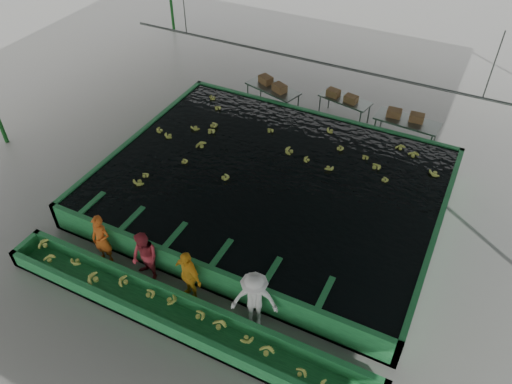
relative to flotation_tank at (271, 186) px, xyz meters
The scene contains 21 objects.
ground 1.57m from the flotation_tank, 90.00° to the right, with size 80.00×80.00×0.00m, color slate.
shed_roof 4.79m from the flotation_tank, 90.00° to the right, with size 20.00×22.00×0.04m, color slate.
shed_posts 2.54m from the flotation_tank, 90.00° to the right, with size 20.00×22.00×5.00m, color #16541C, non-canonical shape.
flotation_tank is the anchor object (origin of this frame).
tank_water 0.40m from the flotation_tank, 90.00° to the right, with size 9.70×7.70×0.00m, color black.
sorting_trough 5.10m from the flotation_tank, 90.00° to the right, with size 10.00×1.00×0.50m, color #21773A, non-canonical shape.
cableway_rail 4.33m from the flotation_tank, 90.00° to the left, with size 0.08×0.08×14.00m, color #59605B.
rail_hanger_left 7.06m from the flotation_tank, 145.01° to the left, with size 0.04×0.04×2.00m, color #59605B.
rail_hanger_right 7.06m from the flotation_tank, 34.99° to the left, with size 0.04×0.04×2.00m, color #59605B.
worker_a 5.19m from the flotation_tank, 123.93° to the right, with size 0.57×0.37×1.56m, color #BB4E14.
worker_b 4.57m from the flotation_tank, 109.22° to the right, with size 0.76×0.59×1.57m, color #A22A34.
worker_c 4.32m from the flotation_tank, 92.86° to the right, with size 0.92×0.38×1.58m, color gold.
worker_d 4.61m from the flotation_tank, 69.50° to the right, with size 1.11×0.64×1.72m, color silver.
packing_table_left 5.16m from the flotation_tank, 114.45° to the left, with size 2.13×0.85×0.97m, color #59605B, non-canonical shape.
packing_table_mid 5.32m from the flotation_tank, 84.21° to the left, with size 1.92×0.77×0.87m, color #59605B, non-canonical shape.
packing_table_right 5.54m from the flotation_tank, 57.65° to the left, with size 2.18×0.87×0.99m, color #59605B, non-canonical shape.
box_stack_left 5.22m from the flotation_tank, 114.62° to the left, with size 1.32×0.36×0.28m, color brown, non-canonical shape.
box_stack_mid 5.26m from the flotation_tank, 85.39° to the left, with size 1.20×0.33×0.26m, color brown, non-canonical shape.
box_stack_right 5.56m from the flotation_tank, 58.99° to the left, with size 1.25×0.35×0.27m, color brown, non-canonical shape.
floating_bananas 0.89m from the flotation_tank, 90.00° to the left, with size 9.02×6.15×0.12m, color #ADB845, non-canonical shape.
trough_bananas 5.10m from the flotation_tank, 90.00° to the right, with size 8.67×0.58×0.12m, color #ADB845, non-canonical shape.
Camera 1 is at (4.80, -9.09, 10.32)m, focal length 35.00 mm.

